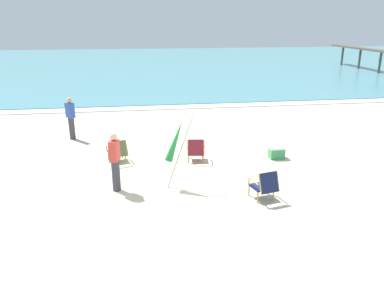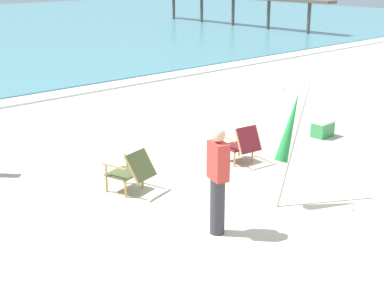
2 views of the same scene
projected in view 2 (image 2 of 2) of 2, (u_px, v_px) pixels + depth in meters
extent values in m
plane|color=beige|center=(283.00, 189.00, 9.55)|extent=(80.00, 80.00, 0.00)
cube|color=white|center=(39.00, 97.00, 16.17)|extent=(80.00, 1.10, 0.06)
cube|color=#515B33|center=(124.00, 173.00, 9.40)|extent=(0.63, 0.60, 0.04)
cube|color=#515B33|center=(141.00, 166.00, 9.13)|extent=(0.56, 0.42, 0.46)
cylinder|color=tan|center=(107.00, 183.00, 9.37)|extent=(0.04, 0.04, 0.32)
cylinder|color=tan|center=(124.00, 175.00, 9.75)|extent=(0.04, 0.04, 0.32)
cylinder|color=tan|center=(126.00, 189.00, 9.15)|extent=(0.04, 0.04, 0.32)
cylinder|color=tan|center=(143.00, 180.00, 9.52)|extent=(0.04, 0.04, 0.32)
cube|color=tan|center=(114.00, 167.00, 9.09)|extent=(0.17, 0.52, 0.02)
cylinder|color=tan|center=(106.00, 170.00, 9.23)|extent=(0.04, 0.04, 0.22)
cube|color=tan|center=(135.00, 157.00, 9.54)|extent=(0.17, 0.52, 0.02)
cylinder|color=tan|center=(127.00, 161.00, 9.67)|extent=(0.04, 0.04, 0.22)
cylinder|color=tan|center=(131.00, 170.00, 8.93)|extent=(0.12, 0.31, 0.46)
cylinder|color=tan|center=(150.00, 161.00, 9.33)|extent=(0.12, 0.31, 0.46)
cube|color=maroon|center=(237.00, 146.00, 10.80)|extent=(0.58, 0.55, 0.04)
cube|color=maroon|center=(248.00, 140.00, 10.45)|extent=(0.52, 0.31, 0.49)
cylinder|color=tan|center=(221.00, 153.00, 10.90)|extent=(0.04, 0.04, 0.32)
cylinder|color=tan|center=(239.00, 149.00, 11.14)|extent=(0.04, 0.04, 0.32)
cylinder|color=tan|center=(234.00, 159.00, 10.56)|extent=(0.04, 0.04, 0.32)
cylinder|color=tan|center=(252.00, 155.00, 10.81)|extent=(0.04, 0.04, 0.32)
cube|color=tan|center=(227.00, 139.00, 10.57)|extent=(0.11, 0.53, 0.02)
cylinder|color=tan|center=(221.00, 141.00, 10.75)|extent=(0.04, 0.04, 0.22)
cube|color=tan|center=(249.00, 134.00, 10.86)|extent=(0.11, 0.53, 0.02)
cylinder|color=tan|center=(243.00, 137.00, 11.05)|extent=(0.04, 0.04, 0.22)
cylinder|color=tan|center=(238.00, 142.00, 10.32)|extent=(0.07, 0.26, 0.49)
cylinder|color=tan|center=(258.00, 137.00, 10.59)|extent=(0.07, 0.26, 0.49)
cylinder|color=#B7B2A8|center=(293.00, 145.00, 8.76)|extent=(0.74, 0.07, 2.00)
cone|color=#23843D|center=(290.00, 127.00, 8.57)|extent=(0.60, 0.24, 1.16)
sphere|color=#B7B2A8|center=(283.00, 89.00, 8.21)|extent=(0.06, 0.06, 0.06)
cylinder|color=#383842|center=(217.00, 206.00, 7.84)|extent=(0.22, 0.22, 0.86)
cube|color=#D13D38|center=(218.00, 161.00, 7.62)|extent=(0.29, 0.38, 0.56)
sphere|color=beige|center=(219.00, 135.00, 7.49)|extent=(0.20, 0.20, 0.20)
cube|color=#338C4C|center=(323.00, 130.00, 12.43)|extent=(0.48, 0.34, 0.34)
cube|color=white|center=(323.00, 121.00, 12.36)|extent=(0.49, 0.35, 0.06)
cylinder|color=brown|center=(309.00, 18.00, 30.54)|extent=(0.20, 0.20, 1.91)
cylinder|color=brown|center=(268.00, 15.00, 32.66)|extent=(0.20, 0.20, 1.91)
cylinder|color=brown|center=(233.00, 12.00, 34.78)|extent=(0.20, 0.20, 1.91)
cylinder|color=brown|center=(202.00, 9.00, 36.91)|extent=(0.20, 0.20, 1.91)
cylinder|color=brown|center=(174.00, 7.00, 39.03)|extent=(0.20, 0.20, 1.91)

